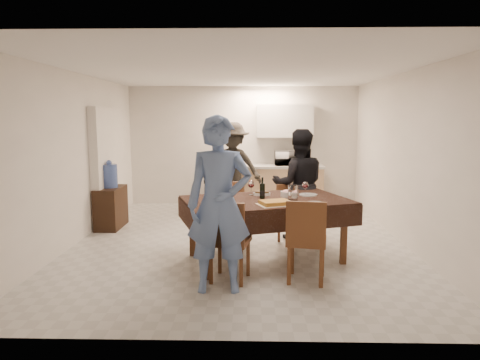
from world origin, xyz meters
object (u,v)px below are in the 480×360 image
object	(u,v)px
water_pitcher	(293,192)
person_near	(219,205)
microwave	(288,158)
savoury_tart	(275,203)
person_kitchen	(232,167)
console	(111,207)
water_jug	(110,176)
person_far	(299,185)
wine_bottle	(262,188)
dining_table	(266,202)

from	to	relation	value
water_pitcher	person_near	distance (m)	1.35
person_near	microwave	bearing A→B (deg)	71.66
savoury_tart	person_kitchen	world-z (taller)	person_kitchen
console	water_jug	distance (m)	0.56
water_jug	person_kitchen	xyz separation A→B (m)	(2.08, 1.39, -0.00)
console	person_far	xyz separation A→B (m)	(3.21, -0.62, 0.51)
water_jug	microwave	world-z (taller)	microwave
console	wine_bottle	world-z (taller)	wine_bottle
console	microwave	bearing A→B (deg)	29.51
person_near	water_pitcher	bearing A→B (deg)	43.74
wine_bottle	microwave	size ratio (longest dim) A/B	0.53
wine_bottle	person_far	xyz separation A→B (m)	(0.60, 1.00, -0.11)
dining_table	water_pitcher	xyz separation A→B (m)	(0.35, -0.05, 0.14)
dining_table	savoury_tart	world-z (taller)	savoury_tart
person_near	person_kitchen	distance (m)	4.11
water_pitcher	person_far	world-z (taller)	person_far
savoury_tart	person_far	world-z (taller)	person_far
wine_bottle	person_far	distance (m)	1.17
wine_bottle	person_far	world-z (taller)	person_far
water_jug	person_far	world-z (taller)	person_far
water_pitcher	person_near	bearing A→B (deg)	-131.99
water_jug	microwave	distance (m)	3.74
wine_bottle	water_pitcher	xyz separation A→B (m)	(0.40, -0.10, -0.05)
water_jug	person_near	size ratio (longest dim) A/B	0.21
water_pitcher	person_kitchen	world-z (taller)	person_kitchen
savoury_tart	person_far	distance (m)	1.50
wine_bottle	microwave	distance (m)	3.52
water_jug	wine_bottle	distance (m)	3.07
dining_table	water_jug	bearing A→B (deg)	129.08
console	microwave	world-z (taller)	microwave
dining_table	wine_bottle	distance (m)	0.20
water_pitcher	microwave	bearing A→B (deg)	86.10
water_jug	water_pitcher	world-z (taller)	water_jug
person_near	person_kitchen	size ratio (longest dim) A/B	1.06
water_pitcher	console	bearing A→B (deg)	150.21
wine_bottle	microwave	world-z (taller)	microwave
savoury_tart	microwave	xyz separation A→B (m)	(0.49, 3.89, 0.20)
water_pitcher	savoury_tart	size ratio (longest dim) A/B	0.48
savoury_tart	person_far	xyz separation A→B (m)	(0.45, 1.43, 0.01)
person_far	person_kitchen	xyz separation A→B (m)	(-1.13, 2.01, 0.04)
water_jug	water_pitcher	distance (m)	3.47
water_jug	person_near	bearing A→B (deg)	-52.25
console	microwave	distance (m)	3.80
microwave	person_near	xyz separation A→B (m)	(-1.14, -4.56, -0.09)
water_pitcher	savoury_tart	bearing A→B (deg)	-127.15
dining_table	console	size ratio (longest dim) A/B	3.15
dining_table	wine_bottle	xyz separation A→B (m)	(-0.05, 0.05, 0.18)
dining_table	person_far	world-z (taller)	person_far
person_far	person_near	bearing A→B (deg)	62.06
console	person_near	bearing A→B (deg)	-52.25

